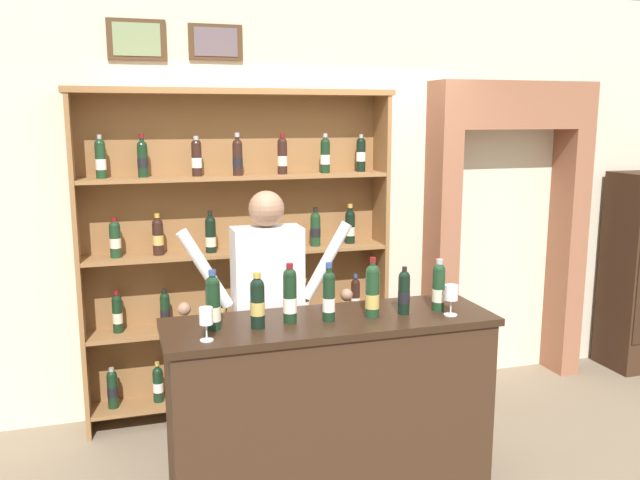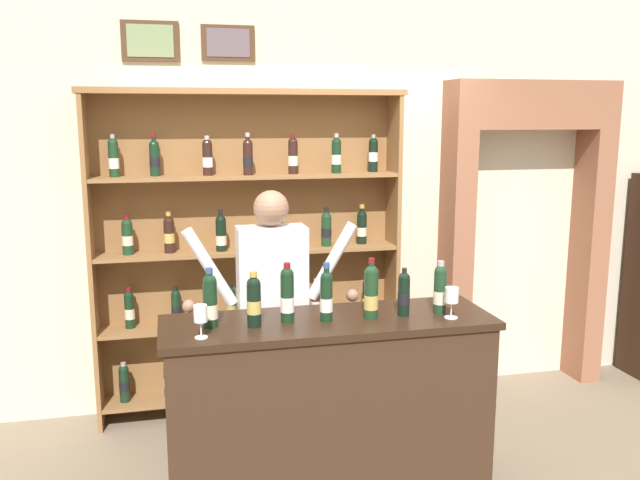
{
  "view_description": "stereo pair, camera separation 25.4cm",
  "coord_description": "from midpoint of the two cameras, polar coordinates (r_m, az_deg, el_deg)",
  "views": [
    {
      "loc": [
        -1.21,
        -3.26,
        2.12
      ],
      "look_at": [
        -0.16,
        0.15,
        1.45
      ],
      "focal_mm": 37.2,
      "sensor_mm": 36.0,
      "label": 1
    },
    {
      "loc": [
        -0.96,
        -3.32,
        2.12
      ],
      "look_at": [
        -0.16,
        0.15,
        1.45
      ],
      "focal_mm": 37.2,
      "sensor_mm": 36.0,
      "label": 2
    }
  ],
  "objects": [
    {
      "name": "wine_glass_center",
      "position": [
        3.28,
        -11.99,
        -6.62
      ],
      "size": [
        0.07,
        0.07,
        0.17
      ],
      "color": "silver",
      "rests_on": "tasting_counter"
    },
    {
      "name": "archway_doorway",
      "position": [
        5.46,
        14.04,
        2.36
      ],
      "size": [
        1.32,
        0.45,
        2.37
      ],
      "color": "#935B42",
      "rests_on": "ground"
    },
    {
      "name": "wine_shelf",
      "position": [
        4.69,
        -8.62,
        -0.78
      ],
      "size": [
        2.18,
        0.3,
        2.29
      ],
      "color": "olive",
      "rests_on": "ground"
    },
    {
      "name": "tasting_bottle_grappa",
      "position": [
        3.74,
        8.26,
        -3.99
      ],
      "size": [
        0.07,
        0.07,
        0.29
      ],
      "color": "#19381E",
      "rests_on": "tasting_counter"
    },
    {
      "name": "tasting_bottle_vin_santo",
      "position": [
        3.44,
        -11.3,
        -5.31
      ],
      "size": [
        0.08,
        0.08,
        0.31
      ],
      "color": "black",
      "rests_on": "tasting_counter"
    },
    {
      "name": "shopkeeper",
      "position": [
        4.1,
        -6.31,
        -4.72
      ],
      "size": [
        1.1,
        0.22,
        1.68
      ],
      "color": "#2D3347",
      "rests_on": "ground"
    },
    {
      "name": "tasting_bottle_rosso",
      "position": [
        3.43,
        -7.54,
        -5.31
      ],
      "size": [
        0.07,
        0.07,
        0.29
      ],
      "color": "black",
      "rests_on": "tasting_counter"
    },
    {
      "name": "wine_glass_spare",
      "position": [
        3.66,
        9.28,
        -4.61
      ],
      "size": [
        0.07,
        0.07,
        0.17
      ],
      "color": "silver",
      "rests_on": "tasting_counter"
    },
    {
      "name": "tasting_bottle_bianco",
      "position": [
        3.49,
        -4.71,
        -4.77
      ],
      "size": [
        0.07,
        0.07,
        0.32
      ],
      "color": "black",
      "rests_on": "tasting_counter"
    },
    {
      "name": "tasting_bottle_chianti",
      "position": [
        3.65,
        5.26,
        -4.47
      ],
      "size": [
        0.07,
        0.07,
        0.27
      ],
      "color": "black",
      "rests_on": "tasting_counter"
    },
    {
      "name": "tasting_counter",
      "position": [
        3.77,
        -1.11,
        -14.38
      ],
      "size": [
        1.79,
        0.57,
        1.04
      ],
      "color": "#382316",
      "rests_on": "ground"
    },
    {
      "name": "tasting_bottle_super_tuscan",
      "position": [
        3.51,
        -1.32,
        -4.79
      ],
      "size": [
        0.07,
        0.07,
        0.32
      ],
      "color": "black",
      "rests_on": "tasting_counter"
    },
    {
      "name": "back_wall",
      "position": [
        4.92,
        -4.29,
        3.64
      ],
      "size": [
        12.0,
        0.19,
        3.04
      ],
      "color": "beige",
      "rests_on": "ground"
    },
    {
      "name": "tasting_bottle_brunello",
      "position": [
        3.58,
        2.5,
        -4.41
      ],
      "size": [
        0.08,
        0.08,
        0.33
      ],
      "color": "#19381E",
      "rests_on": "tasting_counter"
    }
  ]
}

